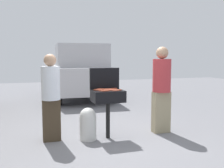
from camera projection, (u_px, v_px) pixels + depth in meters
name	position (u px, v px, depth m)	size (l,w,h in m)	color
ground_plane	(103.00, 140.00, 4.93)	(24.00, 24.00, 0.00)	slate
bbq_grill	(108.00, 98.00, 5.00)	(0.60, 0.44, 0.94)	black
grill_lid_open	(105.00, 78.00, 5.17)	(0.60, 0.05, 0.42)	black
hot_dog_0	(108.00, 89.00, 5.08)	(0.03, 0.03, 0.13)	#C6593D
hot_dog_1	(118.00, 90.00, 4.92)	(0.03, 0.03, 0.13)	#B74C33
hot_dog_2	(102.00, 90.00, 4.86)	(0.03, 0.03, 0.13)	#AD4228
hot_dog_3	(116.00, 91.00, 4.85)	(0.03, 0.03, 0.13)	#C6593D
hot_dog_4	(108.00, 90.00, 4.99)	(0.03, 0.03, 0.13)	#C6593D
hot_dog_5	(101.00, 89.00, 5.08)	(0.03, 0.03, 0.13)	#AD4228
hot_dog_6	(111.00, 90.00, 4.90)	(0.03, 0.03, 0.13)	#C6593D
hot_dog_7	(104.00, 91.00, 4.83)	(0.03, 0.03, 0.13)	#C6593D
hot_dog_8	(106.00, 89.00, 5.04)	(0.03, 0.03, 0.13)	#AD4228
hot_dog_9	(97.00, 90.00, 4.98)	(0.03, 0.03, 0.13)	#AD4228
hot_dog_10	(106.00, 91.00, 4.81)	(0.03, 0.03, 0.13)	#AD4228
hot_dog_11	(102.00, 89.00, 5.05)	(0.03, 0.03, 0.13)	#C6593D
hot_dog_12	(99.00, 90.00, 4.94)	(0.03, 0.03, 0.13)	#C6593D
hot_dog_13	(108.00, 90.00, 4.92)	(0.03, 0.03, 0.13)	#B74C33
hot_dog_14	(112.00, 90.00, 4.99)	(0.03, 0.03, 0.13)	#C6593D
hot_dog_15	(114.00, 89.00, 5.13)	(0.03, 0.03, 0.13)	#AD4228
propane_tank	(88.00, 123.00, 4.93)	(0.32, 0.32, 0.62)	silver
person_left	(51.00, 94.00, 4.82)	(0.34, 0.34, 1.63)	#3F3323
person_right	(162.00, 86.00, 5.37)	(0.37, 0.37, 1.78)	gray
parked_minivan	(80.00, 71.00, 10.04)	(2.26, 4.51, 2.02)	#B7B7BC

